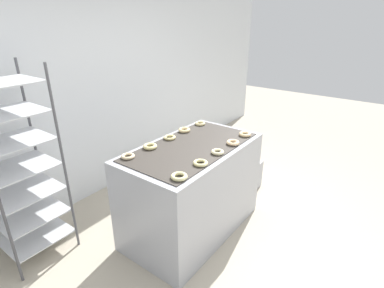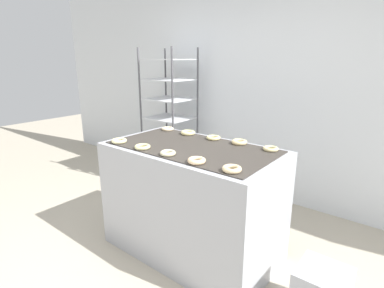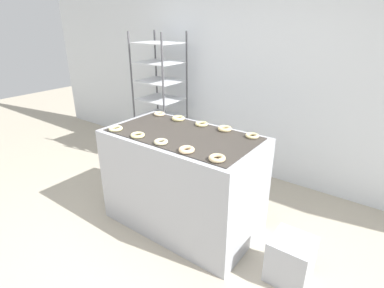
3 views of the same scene
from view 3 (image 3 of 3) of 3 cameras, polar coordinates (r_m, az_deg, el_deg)
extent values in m
plane|color=#B2A893|center=(2.85, -10.34, -20.80)|extent=(14.00, 14.00, 0.00)
cube|color=silver|center=(3.86, 12.03, 14.15)|extent=(8.00, 0.05, 2.80)
cube|color=#A8AAB2|center=(2.94, -1.74, -7.01)|extent=(1.46, 0.81, 0.97)
cube|color=#38332D|center=(2.73, -1.86, 1.91)|extent=(1.34, 0.72, 0.01)
cube|color=#262628|center=(2.38, 0.43, -9.34)|extent=(0.12, 0.07, 0.10)
cylinder|color=#4C4C51|center=(4.25, -11.12, 8.10)|extent=(0.02, 0.02, 1.80)
cylinder|color=#4C4C51|center=(3.86, -5.36, 6.99)|extent=(0.02, 0.02, 1.80)
cylinder|color=#4C4C51|center=(4.58, -6.67, 9.42)|extent=(0.02, 0.02, 1.80)
cylinder|color=#4C4C51|center=(4.22, -0.99, 8.45)|extent=(0.02, 0.02, 1.80)
cube|color=silver|center=(4.45, -5.69, -0.72)|extent=(0.56, 0.48, 0.01)
cube|color=silver|center=(4.36, -5.82, 2.25)|extent=(0.56, 0.48, 0.01)
cube|color=silver|center=(4.28, -5.94, 5.34)|extent=(0.56, 0.48, 0.01)
cube|color=silver|center=(4.21, -6.08, 8.54)|extent=(0.56, 0.48, 0.01)
cube|color=silver|center=(4.16, -6.22, 11.84)|extent=(0.56, 0.48, 0.01)
cube|color=silver|center=(4.12, -6.37, 15.20)|extent=(0.56, 0.48, 0.01)
cube|color=silver|center=(4.10, -6.53, 18.62)|extent=(0.56, 0.48, 0.01)
cube|color=#A8AAB2|center=(2.66, 18.23, -20.12)|extent=(0.32, 0.32, 0.37)
torus|color=beige|center=(2.91, -14.33, 2.88)|extent=(0.13, 0.13, 0.03)
torus|color=beige|center=(2.70, -10.32, 1.68)|extent=(0.13, 0.13, 0.03)
torus|color=beige|center=(2.52, -5.99, 0.43)|extent=(0.12, 0.12, 0.03)
torus|color=beige|center=(2.35, -1.03, -1.09)|extent=(0.13, 0.13, 0.03)
torus|color=beige|center=(2.22, 4.80, -2.70)|extent=(0.13, 0.13, 0.03)
torus|color=beige|center=(3.28, -6.24, 5.72)|extent=(0.12, 0.12, 0.03)
torus|color=beige|center=(3.11, -2.62, 4.90)|extent=(0.13, 0.13, 0.03)
torus|color=beige|center=(2.94, 1.83, 3.84)|extent=(0.13, 0.13, 0.03)
torus|color=beige|center=(2.82, 6.26, 2.93)|extent=(0.13, 0.13, 0.03)
torus|color=beige|center=(2.69, 11.39, 1.55)|extent=(0.12, 0.12, 0.03)
camera|label=1|loc=(3.74, -50.47, 17.95)|focal=28.00mm
camera|label=2|loc=(0.34, -0.78, -31.03)|focal=28.00mm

